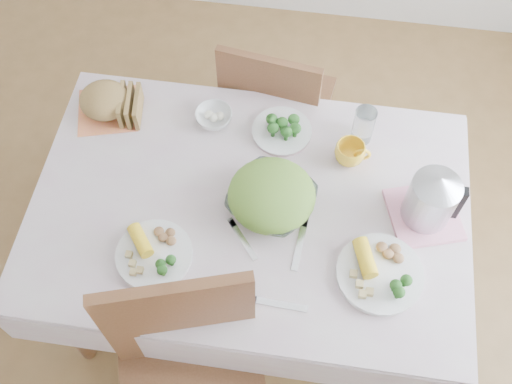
# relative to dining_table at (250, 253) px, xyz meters

# --- Properties ---
(floor) EXTENTS (3.60, 3.60, 0.00)m
(floor) POSITION_rel_dining_table_xyz_m (0.00, 0.00, -0.38)
(floor) COLOR brown
(floor) RESTS_ON ground
(dining_table) EXTENTS (1.40, 0.90, 0.75)m
(dining_table) POSITION_rel_dining_table_xyz_m (0.00, 0.00, 0.00)
(dining_table) COLOR brown
(dining_table) RESTS_ON floor
(tablecloth) EXTENTS (1.50, 1.00, 0.01)m
(tablecloth) POSITION_rel_dining_table_xyz_m (0.00, 0.00, 0.38)
(tablecloth) COLOR beige
(tablecloth) RESTS_ON dining_table
(chair_far) EXTENTS (0.48, 0.48, 0.94)m
(chair_far) POSITION_rel_dining_table_xyz_m (0.03, 0.70, 0.09)
(chair_far) COLOR brown
(chair_far) RESTS_ON floor
(salad_bowl) EXTENTS (0.37, 0.37, 0.07)m
(salad_bowl) POSITION_rel_dining_table_xyz_m (0.07, 0.01, 0.42)
(salad_bowl) COLOR white
(salad_bowl) RESTS_ON tablecloth
(dinner_plate_left) EXTENTS (0.32, 0.32, 0.02)m
(dinner_plate_left) POSITION_rel_dining_table_xyz_m (-0.28, -0.24, 0.40)
(dinner_plate_left) COLOR white
(dinner_plate_left) RESTS_ON tablecloth
(dinner_plate_right) EXTENTS (0.29, 0.29, 0.02)m
(dinner_plate_right) POSITION_rel_dining_table_xyz_m (0.45, -0.20, 0.40)
(dinner_plate_right) COLOR white
(dinner_plate_right) RESTS_ON tablecloth
(broccoli_plate) EXTENTS (0.26, 0.26, 0.02)m
(broccoli_plate) POSITION_rel_dining_table_xyz_m (0.07, 0.32, 0.40)
(broccoli_plate) COLOR beige
(broccoli_plate) RESTS_ON tablecloth
(napkin) EXTENTS (0.27, 0.27, 0.00)m
(napkin) POSITION_rel_dining_table_xyz_m (-0.59, 0.33, 0.39)
(napkin) COLOR #E17A48
(napkin) RESTS_ON tablecloth
(bread_loaf) EXTENTS (0.22, 0.21, 0.11)m
(bread_loaf) POSITION_rel_dining_table_xyz_m (-0.59, 0.33, 0.45)
(bread_loaf) COLOR olive
(bread_loaf) RESTS_ON napkin
(fruit_bowl) EXTENTS (0.16, 0.16, 0.04)m
(fruit_bowl) POSITION_rel_dining_table_xyz_m (-0.18, 0.34, 0.41)
(fruit_bowl) COLOR white
(fruit_bowl) RESTS_ON tablecloth
(yellow_mug) EXTENTS (0.11, 0.11, 0.09)m
(yellow_mug) POSITION_rel_dining_table_xyz_m (0.32, 0.24, 0.43)
(yellow_mug) COLOR yellow
(yellow_mug) RESTS_ON tablecloth
(glass_tumbler) EXTENTS (0.09, 0.09, 0.15)m
(glass_tumbler) POSITION_rel_dining_table_xyz_m (0.36, 0.34, 0.45)
(glass_tumbler) COLOR white
(glass_tumbler) RESTS_ON tablecloth
(pink_tray) EXTENTS (0.29, 0.29, 0.02)m
(pink_tray) POSITION_rel_dining_table_xyz_m (0.59, 0.04, 0.40)
(pink_tray) COLOR pink
(pink_tray) RESTS_ON tablecloth
(electric_kettle) EXTENTS (0.21, 0.21, 0.22)m
(electric_kettle) POSITION_rel_dining_table_xyz_m (0.59, 0.04, 0.51)
(electric_kettle) COLOR #B2B5BA
(electric_kettle) RESTS_ON pink_tray
(fork_left) EXTENTS (0.12, 0.14, 0.00)m
(fork_left) POSITION_rel_dining_table_xyz_m (-0.00, -0.14, 0.39)
(fork_left) COLOR silver
(fork_left) RESTS_ON tablecloth
(fork_right) EXTENTS (0.04, 0.20, 0.00)m
(fork_right) POSITION_rel_dining_table_xyz_m (0.19, -0.13, 0.39)
(fork_right) COLOR silver
(fork_right) RESTS_ON tablecloth
(knife) EXTENTS (0.19, 0.03, 0.00)m
(knife) POSITION_rel_dining_table_xyz_m (0.14, -0.34, 0.39)
(knife) COLOR silver
(knife) RESTS_ON tablecloth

